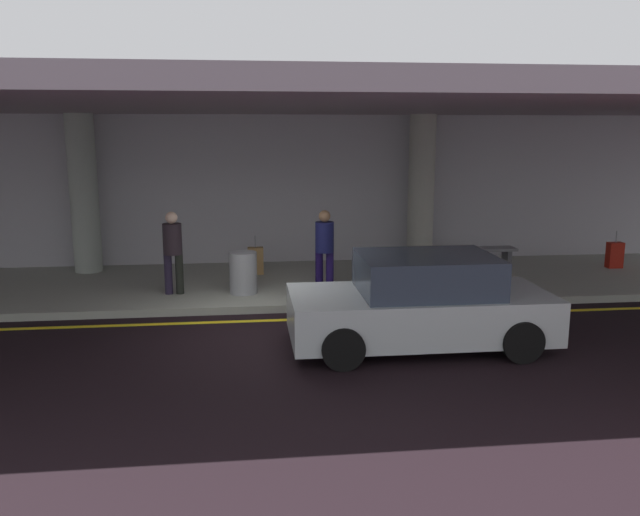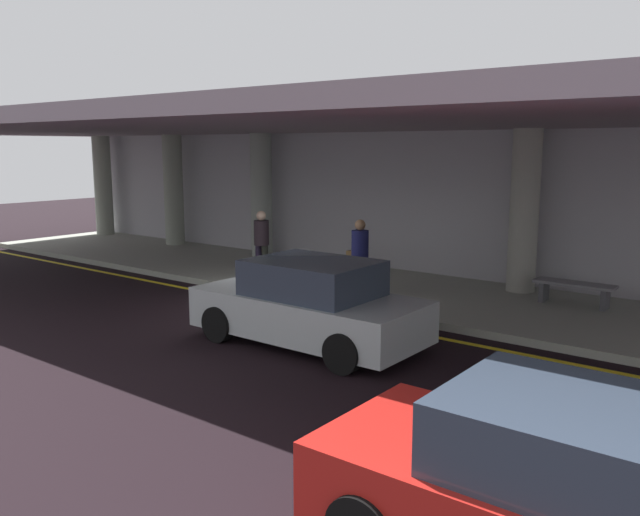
% 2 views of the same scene
% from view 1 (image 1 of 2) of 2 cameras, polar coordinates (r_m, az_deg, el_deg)
% --- Properties ---
extents(ground_plane, '(60.00, 60.00, 0.00)m').
position_cam_1_polar(ground_plane, '(11.30, -4.91, -6.36)').
color(ground_plane, black).
extents(sidewalk, '(26.00, 4.20, 0.15)m').
position_cam_1_polar(sidewalk, '(14.27, -5.30, -2.33)').
color(sidewalk, '#999D8F').
rests_on(sidewalk, ground).
extents(lane_stripe_yellow, '(26.00, 0.14, 0.01)m').
position_cam_1_polar(lane_stripe_yellow, '(11.81, -4.99, -5.55)').
color(lane_stripe_yellow, yellow).
rests_on(lane_stripe_yellow, ground).
extents(support_column_center, '(0.64, 0.64, 3.65)m').
position_cam_1_polar(support_column_center, '(15.88, -20.22, 5.36)').
color(support_column_center, '#949E93').
rests_on(support_column_center, sidewalk).
extents(support_column_right_mid, '(0.64, 0.64, 3.65)m').
position_cam_1_polar(support_column_right_mid, '(16.02, 8.97, 5.96)').
color(support_column_right_mid, '#9FA093').
rests_on(support_column_right_mid, sidewalk).
extents(ceiling_overhang, '(28.00, 13.20, 0.30)m').
position_cam_1_polar(ceiling_overhang, '(13.39, -5.56, 13.50)').
color(ceiling_overhang, gray).
rests_on(ceiling_overhang, support_column_far_left).
extents(terminal_back_wall, '(26.00, 0.30, 3.80)m').
position_cam_1_polar(terminal_back_wall, '(16.19, -5.62, 5.83)').
color(terminal_back_wall, '#ABAAB0').
rests_on(terminal_back_wall, ground).
extents(car_silver, '(4.10, 1.92, 1.50)m').
position_cam_1_polar(car_silver, '(10.32, 8.95, -4.04)').
color(car_silver, '#AEB7B8').
rests_on(car_silver, ground).
extents(traveler_with_luggage, '(0.38, 0.38, 1.68)m').
position_cam_1_polar(traveler_with_luggage, '(13.11, 0.41, 1.15)').
color(traveler_with_luggage, '#130A36').
rests_on(traveler_with_luggage, sidewalk).
extents(person_waiting_for_ride, '(0.38, 0.38, 1.68)m').
position_cam_1_polar(person_waiting_for_ride, '(13.21, -12.94, 0.94)').
color(person_waiting_for_ride, '#201A2D').
rests_on(person_waiting_for_ride, sidewalk).
extents(suitcase_upright_primary, '(0.36, 0.22, 0.90)m').
position_cam_1_polar(suitcase_upright_primary, '(14.89, -5.74, -0.24)').
color(suitcase_upright_primary, olive).
rests_on(suitcase_upright_primary, sidewalk).
extents(suitcase_upright_secondary, '(0.36, 0.22, 0.90)m').
position_cam_1_polar(suitcase_upright_secondary, '(17.06, 24.69, 0.24)').
color(suitcase_upright_secondary, '#A21A0F').
rests_on(suitcase_upright_secondary, sidewalk).
extents(bench_metal, '(1.60, 0.50, 0.48)m').
position_cam_1_polar(bench_metal, '(16.02, 14.21, 0.43)').
color(bench_metal, slate).
rests_on(bench_metal, sidewalk).
extents(trash_bin_steel, '(0.56, 0.56, 0.85)m').
position_cam_1_polar(trash_bin_steel, '(13.13, -6.83, -1.31)').
color(trash_bin_steel, gray).
rests_on(trash_bin_steel, sidewalk).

